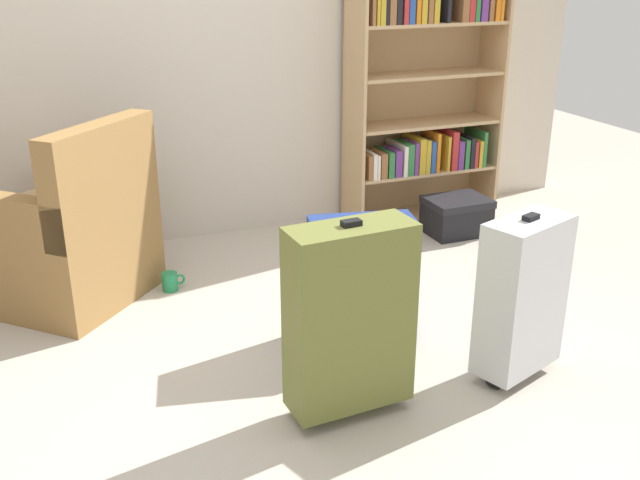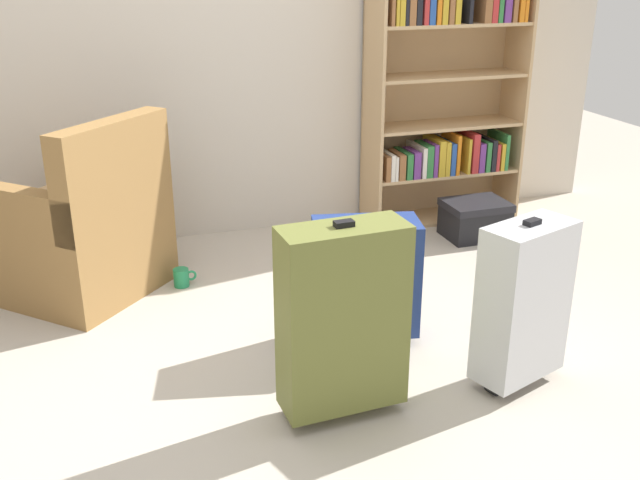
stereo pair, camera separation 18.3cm
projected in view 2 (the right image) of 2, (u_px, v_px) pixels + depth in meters
ground_plane at (301, 391)px, 2.87m from camera, size 9.10×9.10×0.00m
back_wall at (201, 12)px, 4.06m from camera, size 5.20×0.10×2.60m
bookshelf at (446, 60)px, 4.40m from camera, size 0.98×0.32×1.81m
armchair at (82, 232)px, 3.62m from camera, size 0.99×0.99×0.90m
mug at (182, 277)px, 3.76m from camera, size 0.12×0.08×0.10m
storage_box at (475, 218)px, 4.40m from camera, size 0.37×0.29×0.22m
suitcase_olive at (343, 318)px, 2.60m from camera, size 0.46×0.21×0.77m
suitcase_navy_blue at (365, 277)px, 3.16m from camera, size 0.49×0.32×0.58m
suitcase_silver at (523, 302)px, 2.80m from camera, size 0.41×0.30×0.70m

